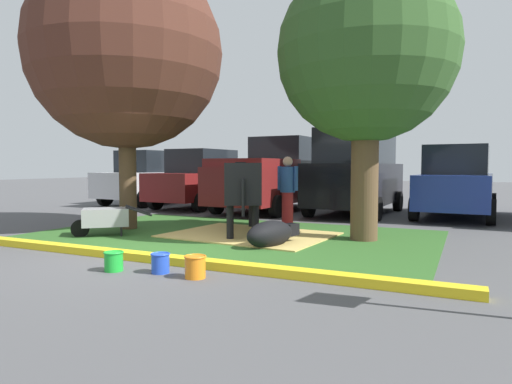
{
  "coord_description": "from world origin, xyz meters",
  "views": [
    {
      "loc": [
        4.79,
        -5.81,
        1.45
      ],
      "look_at": [
        0.73,
        2.71,
        0.9
      ],
      "focal_mm": 31.42,
      "sensor_mm": 36.0,
      "label": 1
    }
  ],
  "objects_px": {
    "sedan_blue": "(456,183)",
    "pickup_truck_maroon": "(273,176)",
    "cow_holstein": "(242,183)",
    "shade_tree_left": "(126,53)",
    "suv_black": "(357,172)",
    "person_handler": "(288,190)",
    "bucket_orange": "(195,266)",
    "sedan_red": "(202,179)",
    "bucket_green": "(114,261)",
    "bucket_blue": "(160,263)",
    "shade_tree_right": "(366,55)",
    "wheelbarrow": "(105,218)",
    "sedan_silver": "(151,178)",
    "calf_lying": "(271,234)"
  },
  "relations": [
    {
      "from": "shade_tree_left",
      "to": "bucket_blue",
      "type": "height_order",
      "value": "shade_tree_left"
    },
    {
      "from": "bucket_green",
      "to": "bucket_blue",
      "type": "bearing_deg",
      "value": 15.61
    },
    {
      "from": "bucket_green",
      "to": "bucket_blue",
      "type": "distance_m",
      "value": 0.68
    },
    {
      "from": "cow_holstein",
      "to": "bucket_green",
      "type": "relative_size",
      "value": 10.56
    },
    {
      "from": "wheelbarrow",
      "to": "suv_black",
      "type": "xyz_separation_m",
      "value": [
        3.68,
        6.57,
        0.88
      ]
    },
    {
      "from": "cow_holstein",
      "to": "sedan_red",
      "type": "xyz_separation_m",
      "value": [
        -4.04,
        4.82,
        -0.11
      ]
    },
    {
      "from": "shade_tree_left",
      "to": "bucket_blue",
      "type": "xyz_separation_m",
      "value": [
        3.28,
        -3.1,
        -3.84
      ]
    },
    {
      "from": "person_handler",
      "to": "bucket_orange",
      "type": "height_order",
      "value": "person_handler"
    },
    {
      "from": "sedan_red",
      "to": "bucket_blue",
      "type": "bearing_deg",
      "value": -61.09
    },
    {
      "from": "person_handler",
      "to": "shade_tree_right",
      "type": "bearing_deg",
      "value": -24.05
    },
    {
      "from": "shade_tree_left",
      "to": "suv_black",
      "type": "bearing_deg",
      "value": 54.47
    },
    {
      "from": "bucket_blue",
      "to": "wheelbarrow",
      "type": "bearing_deg",
      "value": 145.38
    },
    {
      "from": "shade_tree_left",
      "to": "sedan_blue",
      "type": "bearing_deg",
      "value": 41.0
    },
    {
      "from": "bucket_orange",
      "to": "bucket_blue",
      "type": "bearing_deg",
      "value": 177.26
    },
    {
      "from": "bucket_orange",
      "to": "pickup_truck_maroon",
      "type": "xyz_separation_m",
      "value": [
        -2.6,
        8.59,
        0.96
      ]
    },
    {
      "from": "bucket_orange",
      "to": "sedan_blue",
      "type": "xyz_separation_m",
      "value": [
        2.85,
        8.96,
        0.83
      ]
    },
    {
      "from": "person_handler",
      "to": "bucket_orange",
      "type": "bearing_deg",
      "value": -83.04
    },
    {
      "from": "sedan_red",
      "to": "suv_black",
      "type": "bearing_deg",
      "value": 1.6
    },
    {
      "from": "shade_tree_right",
      "to": "sedan_red",
      "type": "bearing_deg",
      "value": 144.85
    },
    {
      "from": "bucket_green",
      "to": "bucket_blue",
      "type": "xyz_separation_m",
      "value": [
        0.65,
        0.18,
        0.0
      ]
    },
    {
      "from": "cow_holstein",
      "to": "sedan_red",
      "type": "height_order",
      "value": "sedan_red"
    },
    {
      "from": "wheelbarrow",
      "to": "sedan_silver",
      "type": "bearing_deg",
      "value": 122.08
    },
    {
      "from": "shade_tree_right",
      "to": "sedan_red",
      "type": "height_order",
      "value": "shade_tree_right"
    },
    {
      "from": "shade_tree_left",
      "to": "calf_lying",
      "type": "relative_size",
      "value": 4.62
    },
    {
      "from": "cow_holstein",
      "to": "pickup_truck_maroon",
      "type": "height_order",
      "value": "pickup_truck_maroon"
    },
    {
      "from": "wheelbarrow",
      "to": "sedan_red",
      "type": "relative_size",
      "value": 0.31
    },
    {
      "from": "person_handler",
      "to": "cow_holstein",
      "type": "bearing_deg",
      "value": -122.59
    },
    {
      "from": "shade_tree_left",
      "to": "pickup_truck_maroon",
      "type": "height_order",
      "value": "shade_tree_left"
    },
    {
      "from": "cow_holstein",
      "to": "bucket_blue",
      "type": "xyz_separation_m",
      "value": [
        0.65,
        -3.67,
        -0.95
      ]
    },
    {
      "from": "person_handler",
      "to": "sedan_blue",
      "type": "xyz_separation_m",
      "value": [
        3.42,
        4.24,
        0.09
      ]
    },
    {
      "from": "shade_tree_right",
      "to": "bucket_green",
      "type": "bearing_deg",
      "value": -122.73
    },
    {
      "from": "cow_holstein",
      "to": "calf_lying",
      "type": "xyz_separation_m",
      "value": [
        1.24,
        -1.25,
        -0.86
      ]
    },
    {
      "from": "cow_holstein",
      "to": "bucket_orange",
      "type": "xyz_separation_m",
      "value": [
        1.23,
        -3.7,
        -0.94
      ]
    },
    {
      "from": "shade_tree_right",
      "to": "bucket_green",
      "type": "distance_m",
      "value": 5.87
    },
    {
      "from": "cow_holstein",
      "to": "suv_black",
      "type": "relative_size",
      "value": 0.62
    },
    {
      "from": "sedan_silver",
      "to": "shade_tree_left",
      "type": "bearing_deg",
      "value": -55.39
    },
    {
      "from": "bucket_orange",
      "to": "wheelbarrow",
      "type": "bearing_deg",
      "value": 149.59
    },
    {
      "from": "wheelbarrow",
      "to": "bucket_orange",
      "type": "height_order",
      "value": "wheelbarrow"
    },
    {
      "from": "bucket_blue",
      "to": "sedan_red",
      "type": "height_order",
      "value": "sedan_red"
    },
    {
      "from": "person_handler",
      "to": "bucket_green",
      "type": "relative_size",
      "value": 6.05
    },
    {
      "from": "shade_tree_left",
      "to": "sedan_silver",
      "type": "distance_m",
      "value": 7.59
    },
    {
      "from": "person_handler",
      "to": "suv_black",
      "type": "relative_size",
      "value": 0.36
    },
    {
      "from": "sedan_silver",
      "to": "pickup_truck_maroon",
      "type": "bearing_deg",
      "value": -3.1
    },
    {
      "from": "cow_holstein",
      "to": "sedan_blue",
      "type": "distance_m",
      "value": 6.66
    },
    {
      "from": "suv_black",
      "to": "sedan_blue",
      "type": "xyz_separation_m",
      "value": [
        2.75,
        0.29,
        -0.29
      ]
    },
    {
      "from": "cow_holstein",
      "to": "bucket_orange",
      "type": "bearing_deg",
      "value": -71.58
    },
    {
      "from": "wheelbarrow",
      "to": "bucket_blue",
      "type": "distance_m",
      "value": 3.66
    },
    {
      "from": "shade_tree_right",
      "to": "person_handler",
      "type": "height_order",
      "value": "shade_tree_right"
    },
    {
      "from": "sedan_blue",
      "to": "pickup_truck_maroon",
      "type": "bearing_deg",
      "value": -176.11
    },
    {
      "from": "suv_black",
      "to": "sedan_blue",
      "type": "height_order",
      "value": "suv_black"
    }
  ]
}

